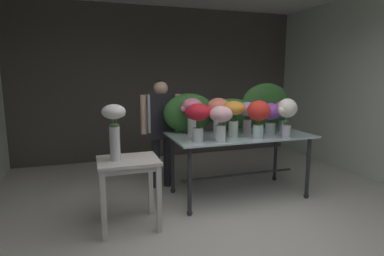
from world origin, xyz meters
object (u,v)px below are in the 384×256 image
Objects in this scene: vase_crimson_lilies at (198,116)px; vase_ivory_tulips at (287,112)px; florist at (161,122)px; vase_blush_roses at (221,118)px; vase_violet_hydrangea at (271,115)px; vase_coral_carnations at (218,110)px; vase_rosy_peonies at (192,110)px; vase_lilac_snapdragons at (247,113)px; side_table_white at (128,170)px; vase_fuchsia_ranunculus at (284,112)px; vase_white_roses_tall at (114,125)px; vase_scarlet_dahlias at (259,114)px; display_table_glass at (239,144)px; vase_sunset_freesia at (234,113)px.

vase_crimson_lilies is 0.91× the size of vase_ivory_tulips.
vase_blush_roses is (0.48, -1.01, 0.17)m from florist.
vase_blush_roses reaches higher than vase_violet_hydrangea.
vase_violet_hydrangea is 0.70m from vase_coral_carnations.
florist is 3.22× the size of vase_rosy_peonies.
vase_rosy_peonies is 1.14× the size of vase_lilac_snapdragons.
vase_violet_hydrangea is 1.05m from vase_rosy_peonies.
side_table_white is 1.58× the size of vase_coral_carnations.
vase_fuchsia_ranunculus is at bearing -7.00° from vase_coral_carnations.
vase_coral_carnations is at bearing 71.03° from vase_blush_roses.
florist is at bearing 120.05° from vase_rosy_peonies.
vase_ivory_tulips is 2.08m from vase_white_roses_tall.
vase_fuchsia_ranunculus is at bearing 11.41° from side_table_white.
vase_fuchsia_ranunculus is 0.95m from vase_coral_carnations.
vase_scarlet_dahlias is at bearing 3.44° from vase_blush_roses.
vase_white_roses_tall reaches higher than vase_lilac_snapdragons.
florist is (-0.90, 0.67, 0.23)m from display_table_glass.
vase_sunset_freesia is (0.75, -0.79, 0.20)m from florist.
vase_ivory_tulips is (1.11, -0.17, 0.02)m from vase_crimson_lilies.
display_table_glass is 3.92× the size of vase_scarlet_dahlias.
vase_crimson_lilies is 1.06× the size of vase_lilac_snapdragons.
vase_sunset_freesia is 0.54m from vase_rosy_peonies.
display_table_glass is 1.19× the size of florist.
vase_ivory_tulips reaches higher than vase_white_roses_tall.
display_table_glass is 0.57m from vase_violet_hydrangea.
vase_rosy_peonies is at bearing 169.52° from vase_lilac_snapdragons.
vase_ivory_tulips reaches higher than vase_crimson_lilies.
vase_white_roses_tall reaches higher than vase_fuchsia_ranunculus.
vase_lilac_snapdragons is (0.73, -0.14, -0.05)m from vase_rosy_peonies.
florist is at bearing 150.25° from vase_violet_hydrangea.
vase_coral_carnations reaches higher than side_table_white.
florist is at bearing 143.51° from display_table_glass.
vase_fuchsia_ranunculus is at bearing -22.17° from florist.
vase_lilac_snapdragons is at bearing 15.53° from side_table_white.
florist is at bearing 140.57° from vase_coral_carnations.
vase_crimson_lilies is 0.54m from vase_coral_carnations.
vase_violet_hydrangea is 0.31m from vase_lilac_snapdragons.
vase_white_roses_tall is (-2.08, -0.03, -0.04)m from vase_ivory_tulips.
florist is 3.30× the size of vase_scarlet_dahlias.
side_table_white is 1.78× the size of vase_lilac_snapdragons.
vase_ivory_tulips is at bearing 0.99° from side_table_white.
vase_white_roses_tall reaches higher than vase_blush_roses.
florist is 3.67× the size of vase_blush_roses.
vase_violet_hydrangea is 0.70× the size of vase_white_roses_tall.
vase_white_roses_tall is at bearing -175.81° from vase_blush_roses.
vase_scarlet_dahlias reaches higher than vase_sunset_freesia.
vase_coral_carnations reaches higher than vase_fuchsia_ranunculus.
vase_crimson_lilies is 0.94× the size of vase_coral_carnations.
vase_violet_hydrangea is at bearing 35.47° from vase_scarlet_dahlias.
vase_white_roses_tall reaches higher than vase_crimson_lilies.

